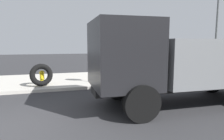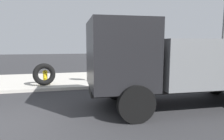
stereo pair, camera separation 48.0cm
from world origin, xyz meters
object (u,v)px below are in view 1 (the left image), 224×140
(fire_hydrant, at_px, (42,77))
(stop_sign, at_px, (107,52))
(dump_truck_gray, at_px, (182,61))
(loose_tire, at_px, (41,75))
(street_light_pole, at_px, (217,27))

(fire_hydrant, bearing_deg, stop_sign, -13.81)
(dump_truck_gray, bearing_deg, loose_tire, 141.80)
(stop_sign, relative_size, street_light_pole, 0.39)
(fire_hydrant, distance_m, dump_truck_gray, 6.85)
(fire_hydrant, relative_size, dump_truck_gray, 0.11)
(dump_truck_gray, bearing_deg, fire_hydrant, 139.30)
(stop_sign, height_order, dump_truck_gray, dump_truck_gray)
(fire_hydrant, bearing_deg, street_light_pole, -2.50)
(loose_tire, bearing_deg, dump_truck_gray, -38.20)
(stop_sign, xyz_separation_m, dump_truck_gray, (1.90, -3.62, -0.20))
(stop_sign, bearing_deg, loose_tire, 172.58)
(fire_hydrant, xyz_separation_m, loose_tire, (-0.00, -0.37, 0.18))
(loose_tire, distance_m, stop_sign, 3.44)
(fire_hydrant, height_order, dump_truck_gray, dump_truck_gray)
(fire_hydrant, xyz_separation_m, dump_truck_gray, (5.13, -4.41, 1.07))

